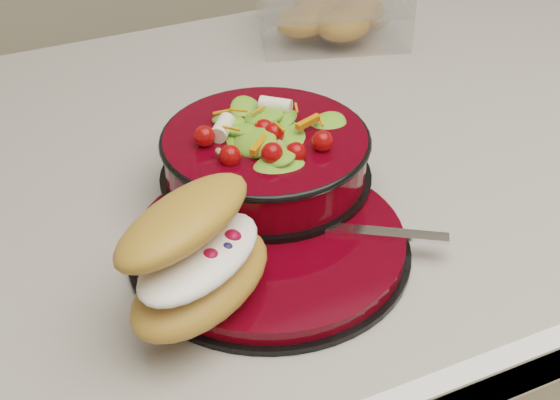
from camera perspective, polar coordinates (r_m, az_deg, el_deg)
name	(u,v)px	position (r m, az deg, el deg)	size (l,w,h in m)	color
island_counter	(417,356)	(1.25, 9.99, -11.18)	(1.24, 0.74, 0.90)	silver
dinner_plate	(271,243)	(0.72, -0.69, -3.18)	(0.26, 0.26, 0.02)	black
salad_bowl	(265,149)	(0.77, -1.07, 3.72)	(0.21, 0.21, 0.09)	black
croissant	(197,256)	(0.62, -6.07, -4.06)	(0.17, 0.16, 0.09)	#BA7438
fork	(342,229)	(0.72, 4.59, -2.14)	(0.16, 0.11, 0.00)	silver
pastry_box	(331,7)	(1.12, 3.77, 13.94)	(0.23, 0.20, 0.09)	white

